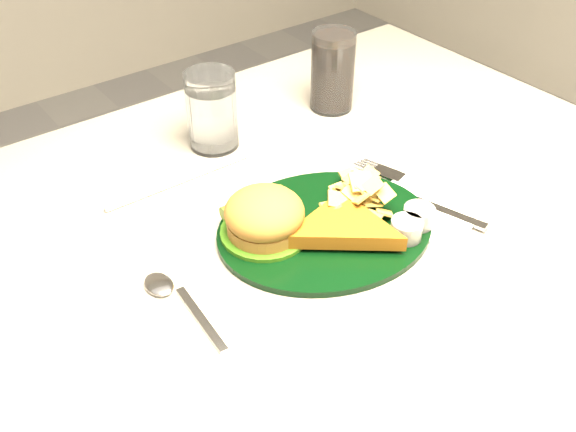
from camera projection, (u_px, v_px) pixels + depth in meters
name	position (u px, v px, depth m)	size (l,w,h in m)	color
table	(270.00, 415.00, 1.02)	(1.20, 0.80, 0.75)	gray
dinner_plate	(326.00, 211.00, 0.78)	(0.27, 0.23, 0.06)	black
water_glass	(212.00, 110.00, 0.92)	(0.07, 0.07, 0.12)	silver
cola_glass	(333.00, 71.00, 1.01)	(0.07, 0.07, 0.13)	black
fork_napkin	(428.00, 204.00, 0.83)	(0.14, 0.18, 0.01)	white
spoon	(201.00, 317.00, 0.68)	(0.04, 0.14, 0.01)	white
wrapped_straw	(180.00, 181.00, 0.88)	(0.22, 0.08, 0.01)	white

